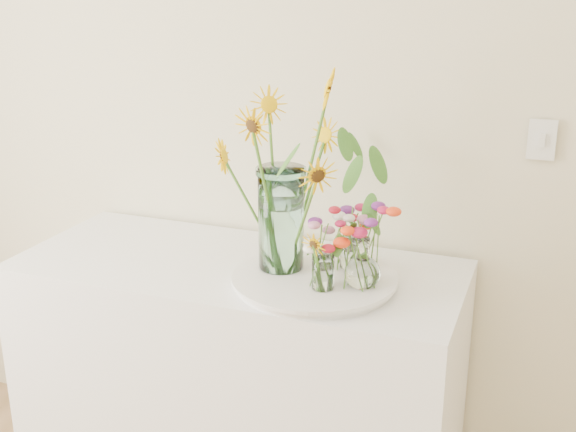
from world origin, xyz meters
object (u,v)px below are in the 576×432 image
at_px(mason_jar, 281,219).
at_px(small_vase_a, 323,272).
at_px(tray, 314,281).
at_px(small_vase_c, 349,253).
at_px(counter, 240,389).
at_px(small_vase_b, 363,263).

height_order(mason_jar, small_vase_a, mason_jar).
bearing_deg(tray, small_vase_c, 52.47).
distance_m(counter, small_vase_b, 0.70).
distance_m(tray, small_vase_b, 0.17).
distance_m(mason_jar, small_vase_c, 0.23).
relative_size(tray, small_vase_a, 4.28).
height_order(mason_jar, small_vase_b, mason_jar).
bearing_deg(small_vase_a, small_vase_c, 82.06).
height_order(tray, small_vase_b, small_vase_b).
relative_size(small_vase_b, small_vase_c, 1.50).
bearing_deg(small_vase_b, counter, 168.49).
bearing_deg(small_vase_a, mason_jar, 147.67).
height_order(counter, mason_jar, mason_jar).
relative_size(counter, small_vase_b, 9.51).
bearing_deg(small_vase_b, small_vase_a, -147.98).
bearing_deg(small_vase_c, small_vase_b, -58.04).
relative_size(counter, small_vase_c, 14.26).
xyz_separation_m(tray, mason_jar, (-0.11, 0.03, 0.17)).
bearing_deg(small_vase_b, mason_jar, 170.40).
distance_m(tray, small_vase_c, 0.14).
distance_m(small_vase_a, small_vase_b, 0.12).
xyz_separation_m(tray, small_vase_b, (0.15, -0.02, 0.09)).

